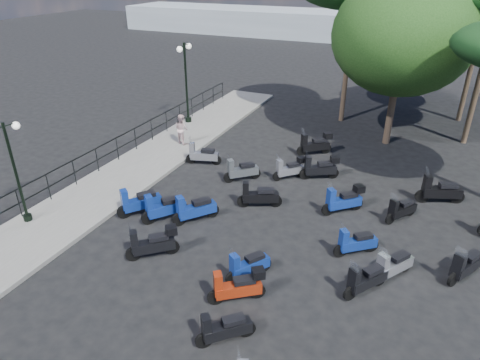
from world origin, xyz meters
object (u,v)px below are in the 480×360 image
at_px(scooter_2, 153,243).
at_px(scooter_9, 258,196).
at_px(scooter_11, 320,168).
at_px(broadleaf_tree, 404,35).
at_px(scooter_20, 365,280).
at_px(scooter_27, 466,265).
at_px(scooter_3, 139,202).
at_px(scooter_15, 237,287).
at_px(scooter_30, 164,208).
at_px(lamp_post_2, 186,78).
at_px(pedestrian_far, 182,129).
at_px(scooter_4, 203,155).
at_px(scooter_23, 401,210).
at_px(lamp_post_1, 14,167).
at_px(scooter_22, 344,200).
at_px(scooter_17, 315,144).
at_px(scooter_29, 440,191).
at_px(scooter_5, 241,171).
at_px(scooter_8, 248,266).
at_px(scooter_16, 356,243).
at_px(scooter_31, 194,209).
at_px(scooter_7, 224,329).
at_px(scooter_10, 290,169).

height_order(scooter_2, scooter_9, scooter_9).
bearing_deg(scooter_11, broadleaf_tree, -49.84).
height_order(scooter_20, scooter_27, scooter_27).
distance_m(scooter_3, scooter_15, 5.84).
bearing_deg(scooter_30, lamp_post_2, -26.13).
relative_size(pedestrian_far, scooter_2, 1.10).
bearing_deg(scooter_27, scooter_4, 10.67).
height_order(scooter_2, scooter_4, scooter_2).
relative_size(scooter_2, scooter_15, 0.98).
bearing_deg(scooter_23, pedestrian_far, 19.44).
bearing_deg(scooter_23, lamp_post_1, 59.25).
distance_m(pedestrian_far, scooter_22, 9.40).
xyz_separation_m(lamp_post_2, scooter_17, (7.82, -1.28, -2.14)).
bearing_deg(scooter_4, scooter_20, -141.50).
height_order(scooter_17, scooter_23, scooter_17).
bearing_deg(pedestrian_far, scooter_20, 165.90).
bearing_deg(scooter_11, scooter_29, -120.44).
height_order(scooter_5, scooter_8, scooter_5).
height_order(scooter_3, scooter_16, scooter_3).
relative_size(scooter_11, scooter_17, 1.05).
xyz_separation_m(scooter_22, broadleaf_tree, (0.56, 7.83, 4.86)).
bearing_deg(broadleaf_tree, scooter_9, -112.29).
xyz_separation_m(scooter_16, scooter_31, (-5.65, -0.41, 0.06)).
distance_m(scooter_22, scooter_29, 3.94).
height_order(scooter_27, broadleaf_tree, broadleaf_tree).
distance_m(scooter_4, scooter_31, 4.91).
bearing_deg(scooter_5, scooter_27, -153.00).
xyz_separation_m(scooter_8, scooter_31, (-2.97, 2.06, 0.06)).
distance_m(scooter_9, scooter_20, 5.54).
bearing_deg(scooter_2, scooter_23, -93.43).
xyz_separation_m(scooter_8, scooter_22, (1.76, 4.88, 0.08)).
bearing_deg(scooter_16, lamp_post_1, 65.58).
xyz_separation_m(lamp_post_2, scooter_4, (3.40, -4.48, -2.21)).
relative_size(lamp_post_2, scooter_20, 3.14).
height_order(scooter_3, scooter_23, scooter_3).
bearing_deg(scooter_9, scooter_15, 170.45).
bearing_deg(scooter_5, lamp_post_2, 4.01).
xyz_separation_m(scooter_7, broadleaf_tree, (1.89, 15.17, 4.95)).
relative_size(scooter_8, scooter_15, 0.97).
xyz_separation_m(pedestrian_far, scooter_11, (7.34, -0.75, -0.39)).
height_order(pedestrian_far, scooter_8, pedestrian_far).
height_order(scooter_4, scooter_23, scooter_4).
bearing_deg(pedestrian_far, scooter_22, -178.62).
xyz_separation_m(scooter_8, scooter_29, (4.99, 7.14, 0.08)).
height_order(lamp_post_2, scooter_16, lamp_post_2).
xyz_separation_m(scooter_17, scooter_31, (-2.31, -7.64, -0.03)).
relative_size(scooter_4, scooter_10, 1.32).
distance_m(lamp_post_2, scooter_27, 16.73).
height_order(scooter_23, broadleaf_tree, broadleaf_tree).
xyz_separation_m(pedestrian_far, scooter_31, (4.12, -5.95, -0.41)).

